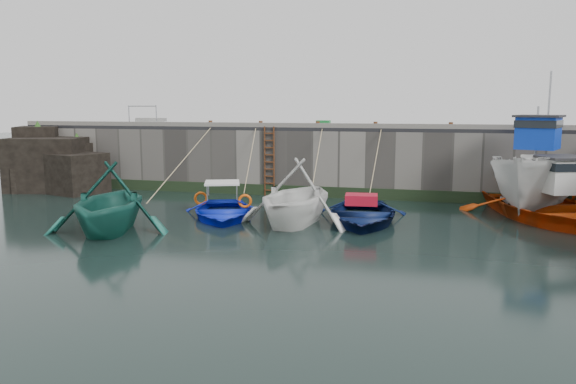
% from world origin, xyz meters
% --- Properties ---
extents(ground, '(120.00, 120.00, 0.00)m').
position_xyz_m(ground, '(0.00, 0.00, 0.00)').
color(ground, black).
rests_on(ground, ground).
extents(quay_back, '(30.00, 5.00, 3.00)m').
position_xyz_m(quay_back, '(0.00, 12.50, 1.50)').
color(quay_back, slate).
rests_on(quay_back, ground).
extents(road_back, '(30.00, 5.00, 0.16)m').
position_xyz_m(road_back, '(0.00, 12.50, 3.08)').
color(road_back, black).
rests_on(road_back, quay_back).
extents(kerb_back, '(30.00, 0.30, 0.20)m').
position_xyz_m(kerb_back, '(0.00, 10.15, 3.26)').
color(kerb_back, slate).
rests_on(kerb_back, road_back).
extents(algae_back, '(30.00, 0.08, 0.50)m').
position_xyz_m(algae_back, '(0.00, 9.96, 0.25)').
color(algae_back, black).
rests_on(algae_back, ground).
extents(rock_outcrop, '(5.85, 4.24, 3.41)m').
position_xyz_m(rock_outcrop, '(-12.92, 9.11, 1.26)').
color(rock_outcrop, black).
rests_on(rock_outcrop, ground).
extents(ladder, '(0.51, 0.08, 3.20)m').
position_xyz_m(ladder, '(-2.00, 9.91, 1.59)').
color(ladder, '#3F1E0F').
rests_on(ladder, ground).
extents(boat_near_white, '(5.59, 6.03, 2.62)m').
position_xyz_m(boat_near_white, '(-5.05, 1.40, 0.00)').
color(boat_near_white, '#1A5E50').
rests_on(boat_near_white, ground).
extents(boat_near_white_rope, '(0.04, 6.63, 3.10)m').
position_xyz_m(boat_near_white_rope, '(-5.05, 6.95, 0.00)').
color(boat_near_white_rope, tan).
rests_on(boat_near_white_rope, ground).
extents(boat_near_blue, '(4.63, 5.41, 0.95)m').
position_xyz_m(boat_near_blue, '(-2.29, 4.60, 0.00)').
color(boat_near_blue, '#0E23D4').
rests_on(boat_near_blue, ground).
extents(boat_near_blue_rope, '(0.04, 3.89, 3.10)m').
position_xyz_m(boat_near_blue_rope, '(-2.29, 8.55, 0.00)').
color(boat_near_blue_rope, tan).
rests_on(boat_near_blue_rope, ground).
extents(boat_near_blacktrim, '(4.86, 5.46, 2.62)m').
position_xyz_m(boat_near_blacktrim, '(0.67, 4.03, 0.00)').
color(boat_near_blacktrim, white).
rests_on(boat_near_blacktrim, ground).
extents(boat_near_blacktrim_rope, '(0.04, 4.34, 3.10)m').
position_xyz_m(boat_near_blacktrim_rope, '(0.67, 8.26, 0.00)').
color(boat_near_blacktrim_rope, tan).
rests_on(boat_near_blacktrim_rope, ground).
extents(boat_near_navy, '(4.15, 5.45, 1.06)m').
position_xyz_m(boat_near_navy, '(2.87, 5.07, 0.00)').
color(boat_near_navy, '#0B1846').
rests_on(boat_near_navy, ground).
extents(boat_near_navy_rope, '(0.04, 3.56, 3.10)m').
position_xyz_m(boat_near_navy_rope, '(2.87, 8.78, 0.00)').
color(boat_near_navy_rope, tan).
rests_on(boat_near_navy_rope, ground).
extents(boat_far_white, '(5.15, 7.91, 5.86)m').
position_xyz_m(boat_far_white, '(9.33, 8.68, 1.20)').
color(boat_far_white, silver).
rests_on(boat_far_white, ground).
extents(boat_far_orange, '(7.19, 8.37, 4.46)m').
position_xyz_m(boat_far_orange, '(9.51, 7.01, 0.47)').
color(boat_far_orange, '#DA410B').
rests_on(boat_far_orange, ground).
extents(fish_crate, '(0.64, 0.42, 0.29)m').
position_xyz_m(fish_crate, '(0.24, 11.38, 3.31)').
color(fish_crate, '#188433').
rests_on(fish_crate, road_back).
extents(railing, '(1.60, 1.05, 1.00)m').
position_xyz_m(railing, '(-8.75, 11.25, 3.36)').
color(railing, '#A5A8AD').
rests_on(railing, road_back).
extents(bollard_a, '(0.18, 0.18, 0.28)m').
position_xyz_m(bollard_a, '(-5.00, 10.25, 3.30)').
color(bollard_a, '#3F1E0F').
rests_on(bollard_a, road_back).
extents(bollard_b, '(0.18, 0.18, 0.28)m').
position_xyz_m(bollard_b, '(-2.50, 10.25, 3.30)').
color(bollard_b, '#3F1E0F').
rests_on(bollard_b, road_back).
extents(bollard_c, '(0.18, 0.18, 0.28)m').
position_xyz_m(bollard_c, '(0.20, 10.25, 3.30)').
color(bollard_c, '#3F1E0F').
rests_on(bollard_c, road_back).
extents(bollard_d, '(0.18, 0.18, 0.28)m').
position_xyz_m(bollard_d, '(2.80, 10.25, 3.30)').
color(bollard_d, '#3F1E0F').
rests_on(bollard_d, road_back).
extents(bollard_e, '(0.18, 0.18, 0.28)m').
position_xyz_m(bollard_e, '(6.00, 10.25, 3.30)').
color(bollard_e, '#3F1E0F').
rests_on(bollard_e, road_back).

